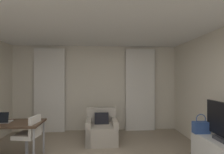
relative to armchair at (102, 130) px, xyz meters
The scene contains 10 objects.
wall_window 1.47m from the armchair, 99.82° to the left, with size 5.12×0.06×2.60m.
ceiling 3.08m from the armchair, 95.20° to the right, with size 5.12×6.12×0.06m, color white.
curtain_left_panel 2.05m from the armchair, 149.58° to the left, with size 0.90×0.06×2.50m.
curtain_right_panel 1.79m from the armchair, 37.41° to the left, with size 0.90×0.06×2.50m.
armchair is the anchor object (origin of this frame).
desk 2.12m from the armchair, 154.89° to the right, with size 1.38×0.67×0.74m.
desk_chair 1.72m from the armchair, 146.16° to the right, with size 0.48×0.48×0.88m.
laptop 2.22m from the armchair, 155.69° to the right, with size 0.33×0.26×0.22m.
tv_flatscreen 2.70m from the armchair, 39.29° to the right, with size 0.20×0.90×0.65m.
handbag_primary 2.29m from the armchair, 32.78° to the right, with size 0.30×0.14×0.37m.
Camera 1 is at (0.17, -2.54, 1.63)m, focal length 28.62 mm.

